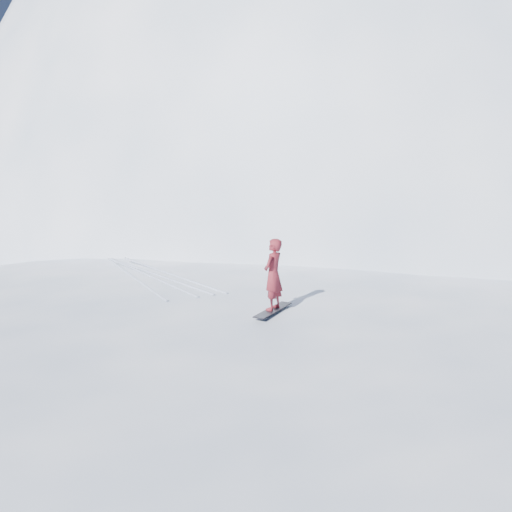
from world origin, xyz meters
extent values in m
plane|color=white|center=(0.00, 0.00, 0.00)|extent=(400.00, 400.00, 0.00)
ellipsoid|color=white|center=(1.00, 3.00, 0.00)|extent=(36.00, 28.00, 4.80)
ellipsoid|color=white|center=(22.00, 26.00, 0.00)|extent=(60.00, 56.00, 56.00)
ellipsoid|color=white|center=(10.00, 20.00, 0.00)|extent=(28.00, 24.00, 18.00)
ellipsoid|color=white|center=(-4.00, -2.00, 0.00)|extent=(6.00, 5.40, 0.80)
ellipsoid|color=white|center=(5.00, -3.00, 0.00)|extent=(5.00, 4.50, 0.70)
ellipsoid|color=white|center=(-2.00, 6.00, 0.00)|extent=(7.00, 6.30, 1.00)
ellipsoid|color=white|center=(7.00, 4.00, 0.00)|extent=(4.00, 3.60, 0.60)
cube|color=black|center=(0.92, -0.05, 2.41)|extent=(1.31, 1.12, 0.02)
imported|color=maroon|center=(0.92, -0.05, 3.25)|extent=(0.72, 0.68, 1.65)
cube|color=silver|center=(-1.37, 4.70, 2.42)|extent=(0.55, 5.99, 0.04)
cube|color=silver|center=(-0.92, 4.70, 2.42)|extent=(1.28, 5.89, 0.04)
cube|color=silver|center=(-0.68, 4.70, 2.42)|extent=(1.68, 5.79, 0.04)
cube|color=silver|center=(-0.30, 4.70, 2.42)|extent=(1.63, 5.81, 0.04)
camera|label=1|loc=(-4.39, -11.54, 6.11)|focal=40.00mm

